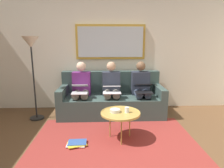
# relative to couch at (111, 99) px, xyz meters

# --- Properties ---
(wall_rear) EXTENTS (6.00, 0.12, 2.60)m
(wall_rear) POSITION_rel_couch_xyz_m (0.00, -0.48, 0.99)
(wall_rear) COLOR beige
(wall_rear) RESTS_ON ground_plane
(area_rug) EXTENTS (2.60, 1.80, 0.01)m
(area_rug) POSITION_rel_couch_xyz_m (0.00, 1.27, -0.31)
(area_rug) COLOR maroon
(area_rug) RESTS_ON ground_plane
(couch) EXTENTS (2.20, 0.90, 0.90)m
(couch) POSITION_rel_couch_xyz_m (0.00, 0.00, 0.00)
(couch) COLOR #384C47
(couch) RESTS_ON ground_plane
(framed_mirror) EXTENTS (1.56, 0.05, 0.77)m
(framed_mirror) POSITION_rel_couch_xyz_m (0.00, -0.39, 1.24)
(framed_mirror) COLOR #B7892D
(coffee_table) EXTENTS (0.63, 0.63, 0.47)m
(coffee_table) POSITION_rel_couch_xyz_m (-0.10, 1.22, 0.13)
(coffee_table) COLOR tan
(coffee_table) RESTS_ON ground_plane
(cup) EXTENTS (0.07, 0.07, 0.09)m
(cup) POSITION_rel_couch_xyz_m (-0.20, 1.23, 0.19)
(cup) COLOR silver
(cup) RESTS_ON coffee_table
(bowl) EXTENTS (0.16, 0.16, 0.05)m
(bowl) POSITION_rel_couch_xyz_m (-0.02, 1.20, 0.17)
(bowl) COLOR beige
(bowl) RESTS_ON coffee_table
(person_left) EXTENTS (0.38, 0.58, 1.14)m
(person_left) POSITION_rel_couch_xyz_m (-0.64, 0.07, 0.30)
(person_left) COLOR #2D3342
(person_left) RESTS_ON couch
(laptop_black) EXTENTS (0.34, 0.38, 0.17)m
(laptop_black) POSITION_rel_couch_xyz_m (-0.64, 0.30, 0.32)
(laptop_black) COLOR black
(person_middle) EXTENTS (0.38, 0.58, 1.14)m
(person_middle) POSITION_rel_couch_xyz_m (0.00, 0.07, 0.30)
(person_middle) COLOR #2D3342
(person_middle) RESTS_ON couch
(laptop_white) EXTENTS (0.36, 0.32, 0.14)m
(laptop_white) POSITION_rel_couch_xyz_m (0.00, 0.32, 0.31)
(laptop_white) COLOR white
(person_right) EXTENTS (0.38, 0.58, 1.14)m
(person_right) POSITION_rel_couch_xyz_m (0.64, 0.07, 0.30)
(person_right) COLOR #66236B
(person_right) RESTS_ON couch
(laptop_silver) EXTENTS (0.31, 0.39, 0.17)m
(laptop_silver) POSITION_rel_couch_xyz_m (0.64, 0.30, 0.32)
(laptop_silver) COLOR silver
(magazine_stack) EXTENTS (0.35, 0.29, 0.04)m
(magazine_stack) POSITION_rel_couch_xyz_m (0.59, 1.38, -0.29)
(magazine_stack) COLOR red
(magazine_stack) RESTS_ON ground_plane
(standing_lamp) EXTENTS (0.32, 0.32, 1.66)m
(standing_lamp) POSITION_rel_couch_xyz_m (1.55, 0.27, 1.06)
(standing_lamp) COLOR black
(standing_lamp) RESTS_ON ground_plane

